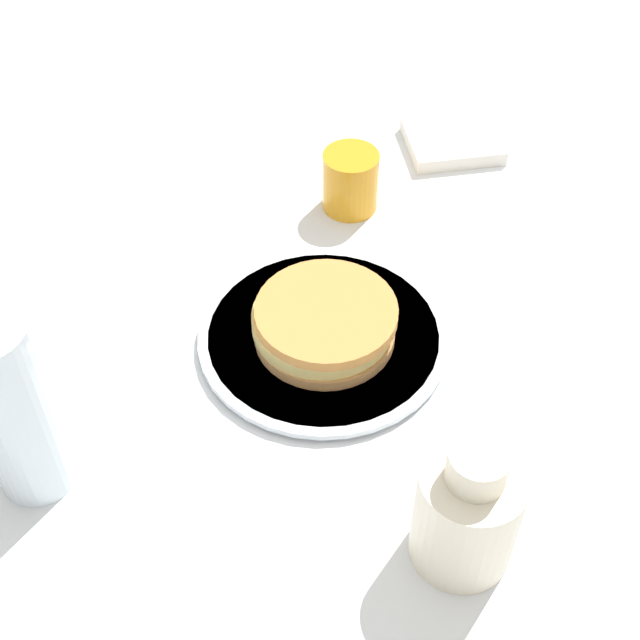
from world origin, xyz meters
The scene contains 7 objects.
ground_plane centered at (0.00, 0.00, 0.00)m, with size 4.00×4.00×0.00m, color white.
plate centered at (0.02, 0.01, 0.01)m, with size 0.27×0.27×0.01m.
pancake_stack centered at (0.02, 0.01, 0.03)m, with size 0.15×0.16×0.04m.
juice_glass centered at (0.25, -0.02, 0.04)m, with size 0.07×0.07×0.08m.
cream_jug centered at (-0.23, -0.12, 0.06)m, with size 0.09×0.09×0.15m.
water_bottle_near centered at (-0.16, 0.28, 0.11)m, with size 0.07×0.07×0.22m.
napkin centered at (0.38, -0.16, 0.01)m, with size 0.13×0.14×0.02m.
Camera 1 is at (-0.63, -0.00, 0.73)m, focal length 50.00 mm.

